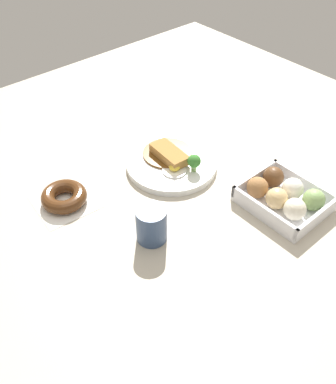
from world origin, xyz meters
name	(u,v)px	position (x,y,z in m)	size (l,w,h in m)	color
ground_plane	(184,194)	(0.00, 0.00, 0.00)	(1.60, 1.60, 0.00)	#B2A893
curry_plate	(172,162)	(0.10, -0.05, 0.01)	(0.24, 0.24, 0.07)	white
donut_box	(284,196)	(-0.18, -0.15, 0.03)	(0.19, 0.16, 0.06)	white
chocolate_ring_donut	(64,197)	(0.17, 0.24, 0.02)	(0.15, 0.15, 0.04)	white
coffee_mug	(151,225)	(-0.06, 0.15, 0.04)	(0.07, 0.07, 0.08)	#33476B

